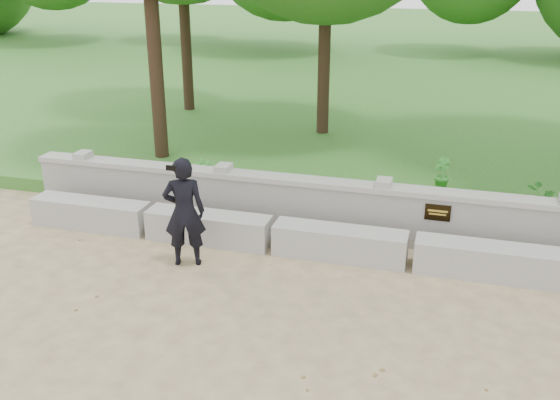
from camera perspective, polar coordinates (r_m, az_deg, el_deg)
The scene contains 8 objects.
ground at distance 7.27m, azimuth 10.44°, elevation -12.61°, with size 80.00×80.00×0.00m, color tan.
lawn at distance 20.43m, azimuth 14.75°, elevation 9.62°, with size 40.00×22.00×0.25m, color #2F6B1F.
concrete_bench at distance 8.82m, azimuth 11.87°, elevation -4.65°, with size 11.90×0.45×0.45m.
parapet_wall at distance 9.36m, azimuth 12.34°, elevation -1.52°, with size 12.50×0.35×0.90m.
man_main at distance 8.60m, azimuth -8.74°, elevation -1.08°, with size 0.66×0.62×1.56m.
shrub_a at distance 10.76m, azimuth -6.97°, elevation 2.31°, with size 0.31×0.21×0.59m, color #35852D.
shrub_b at distance 11.05m, azimuth 14.52°, elevation 2.27°, with size 0.32×0.26×0.59m, color #35852D.
shrub_c at distance 10.07m, azimuth 23.10°, elevation -0.54°, with size 0.56×0.49×0.62m, color #35852D.
Camera 1 is at (0.39, -6.05, 4.01)m, focal length 40.00 mm.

